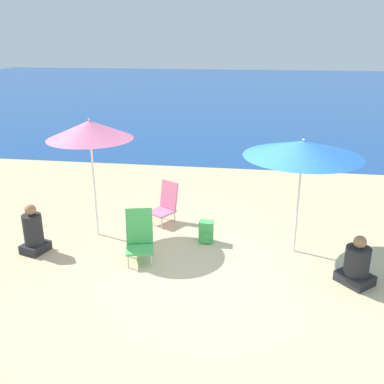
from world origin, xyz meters
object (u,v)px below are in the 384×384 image
at_px(beach_umbrella_pink, 90,130).
at_px(person_seated_near, 34,233).
at_px(beach_chair_green, 140,236).
at_px(beach_chair_pink, 166,203).
at_px(backpack_green, 206,232).
at_px(beach_umbrella_blue, 303,149).
at_px(person_seated_far, 357,265).

distance_m(beach_umbrella_pink, person_seated_near, 2.07).
bearing_deg(beach_chair_green, beach_chair_pink, 71.80).
height_order(person_seated_near, backpack_green, person_seated_near).
xyz_separation_m(beach_chair_pink, backpack_green, (0.93, -0.81, -0.21)).
height_order(beach_umbrella_blue, beach_chair_pink, beach_umbrella_blue).
distance_m(beach_umbrella_blue, beach_umbrella_pink, 3.72).
bearing_deg(beach_umbrella_pink, beach_chair_green, -37.23).
bearing_deg(person_seated_far, person_seated_near, 136.12).
xyz_separation_m(beach_umbrella_blue, person_seated_near, (-4.57, -0.71, -1.52)).
xyz_separation_m(beach_chair_green, backpack_green, (1.05, 0.79, -0.22)).
height_order(beach_chair_pink, person_seated_far, beach_chair_pink).
relative_size(person_seated_near, backpack_green, 2.17).
bearing_deg(beach_umbrella_pink, beach_umbrella_blue, -2.12).
height_order(beach_umbrella_pink, beach_chair_pink, beach_umbrella_pink).
height_order(beach_umbrella_pink, beach_chair_green, beach_umbrella_pink).
bearing_deg(backpack_green, beach_chair_green, -142.86).
bearing_deg(person_seated_far, beach_chair_pink, 109.67).
relative_size(beach_umbrella_pink, beach_chair_pink, 2.67).
bearing_deg(beach_umbrella_pink, person_seated_near, -135.21).
relative_size(beach_umbrella_blue, backpack_green, 4.95).
distance_m(person_seated_near, person_seated_far, 5.43).
xyz_separation_m(beach_umbrella_pink, backpack_green, (2.11, -0.01, -1.85)).
relative_size(beach_umbrella_blue, beach_umbrella_pink, 0.91).
relative_size(beach_umbrella_pink, person_seated_far, 2.81).
bearing_deg(beach_umbrella_blue, beach_umbrella_pink, 177.88).
relative_size(beach_umbrella_blue, person_seated_far, 2.55).
bearing_deg(beach_chair_green, beach_umbrella_pink, 128.72).
distance_m(person_seated_far, backpack_green, 2.68).
bearing_deg(beach_chair_green, person_seated_near, 167.09).
distance_m(beach_chair_green, person_seated_near, 1.92).
height_order(beach_chair_pink, backpack_green, beach_chair_pink).
distance_m(beach_chair_green, beach_chair_pink, 1.61).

